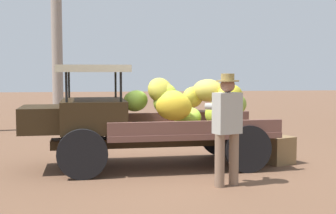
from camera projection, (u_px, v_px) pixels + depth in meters
The scene contains 4 objects.
ground_plane at pixel (171, 166), 8.34m from camera, with size 60.00×60.00×0.00m, color brown.
truck at pixel (144, 116), 8.27m from camera, with size 4.53×1.92×1.85m.
farmer at pixel (227, 123), 6.86m from camera, with size 0.55×0.51×1.71m.
wooden_crate at pixel (277, 150), 8.60m from camera, with size 0.49×0.50×0.52m, color olive.
Camera 1 is at (1.15, 8.14, 1.76)m, focal length 48.60 mm.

